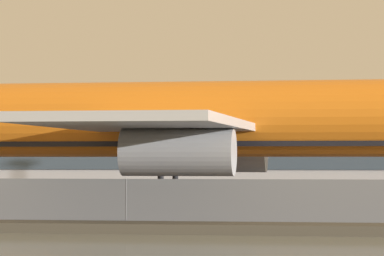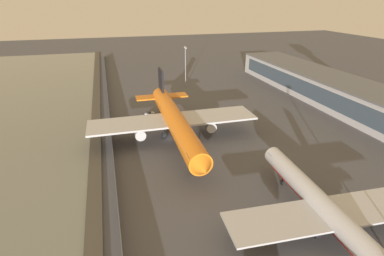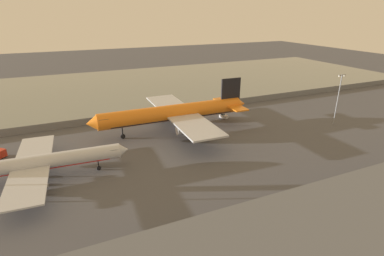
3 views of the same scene
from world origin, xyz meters
name	(u,v)px [view 3 (image 3 of 3)]	position (x,y,z in m)	size (l,w,h in m)	color
ground_plane	(180,128)	(0.00, 0.00, 0.00)	(500.00, 500.00, 0.00)	#4C4C51
waterfront_lagoon	(132,85)	(0.00, -71.00, 0.00)	(320.00, 98.00, 0.01)	gray
shoreline_seawall	(161,111)	(0.00, -20.50, 0.25)	(320.00, 3.00, 0.50)	#474238
perimeter_fence	(164,111)	(0.00, -16.00, 1.30)	(280.00, 0.10, 2.61)	slate
cargo_jet_orange	(176,113)	(1.92, 1.54, 6.24)	(55.70, 47.47, 16.36)	orange
passenger_jet_silver	(37,164)	(43.57, 18.41, 4.42)	(41.95, 36.25, 11.59)	silver
baggage_tug	(224,116)	(-19.05, -2.58, 0.81)	(2.78, 3.58, 1.80)	white
apron_light_mast_apron_west	(338,97)	(-52.14, 19.04, 10.29)	(3.20, 0.40, 18.09)	gray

